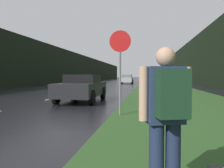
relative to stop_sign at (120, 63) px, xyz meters
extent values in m
cube|color=#2D5123|center=(2.70, 31.54, -1.74)|extent=(6.00, 240.00, 0.02)
cube|color=silver|center=(-4.57, 5.89, -1.75)|extent=(0.12, 3.00, 0.01)
cube|color=silver|center=(-4.57, 12.89, -1.75)|extent=(0.12, 3.00, 0.01)
cube|color=silver|center=(-4.57, 19.89, -1.75)|extent=(0.12, 3.00, 0.01)
cube|color=black|center=(-14.84, 41.54, 1.35)|extent=(2.00, 140.00, 6.21)
cube|color=black|center=(8.70, 41.54, 1.73)|extent=(2.00, 140.00, 6.96)
cylinder|color=slate|center=(0.00, 0.00, -0.70)|extent=(0.07, 0.07, 2.11)
cylinder|color=#B71414|center=(0.00, 0.00, 0.71)|extent=(0.71, 0.02, 0.71)
cylinder|color=#1E2847|center=(0.97, -5.30, -1.34)|extent=(0.16, 0.16, 0.82)
cylinder|color=#1E2847|center=(1.15, -5.25, -1.34)|extent=(0.16, 0.16, 0.82)
cube|color=navy|center=(1.06, -5.27, -0.63)|extent=(0.42, 0.31, 0.59)
sphere|color=tan|center=(1.06, -5.27, -0.24)|extent=(0.20, 0.20, 0.20)
cylinder|color=tan|center=(0.83, -5.34, -0.62)|extent=(0.09, 0.09, 0.56)
cylinder|color=tan|center=(1.28, -5.21, -0.62)|extent=(0.09, 0.09, 0.56)
cube|color=#193823|center=(1.11, -5.46, -0.60)|extent=(0.34, 0.26, 0.47)
cube|color=black|center=(1.58, -5.22, -1.40)|extent=(0.14, 0.12, 0.04)
cube|color=black|center=(-2.44, 4.08, -1.11)|extent=(1.80, 4.41, 0.66)
cube|color=black|center=(-2.44, 4.30, -0.57)|extent=(1.53, 1.99, 0.42)
cylinder|color=black|center=(-1.58, 2.71, -1.41)|extent=(0.20, 0.69, 0.69)
cylinder|color=black|center=(-3.29, 2.71, -1.41)|extent=(0.20, 0.69, 0.69)
cylinder|color=black|center=(-1.58, 5.45, -1.41)|extent=(0.20, 0.69, 0.69)
cylinder|color=black|center=(-3.29, 5.45, -1.41)|extent=(0.20, 0.69, 0.69)
cube|color=#9E9EA3|center=(-2.44, 32.75, -1.06)|extent=(1.91, 4.69, 0.75)
cube|color=#5E5E61|center=(-2.44, 32.99, -0.44)|extent=(1.62, 2.11, 0.50)
cylinder|color=black|center=(-1.53, 31.30, -1.40)|extent=(0.20, 0.70, 0.70)
cylinder|color=black|center=(-3.34, 31.30, -1.40)|extent=(0.20, 0.70, 0.70)
cylinder|color=black|center=(-1.53, 34.21, -1.40)|extent=(0.20, 0.70, 0.70)
cylinder|color=black|center=(-3.34, 34.21, -1.40)|extent=(0.20, 0.70, 0.70)
camera|label=1|loc=(0.86, -7.79, -0.44)|focal=38.00mm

